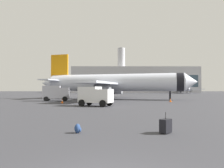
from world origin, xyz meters
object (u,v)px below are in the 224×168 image
service_truck (56,93)px  airplane_at_gate (113,83)px  airplane_taxiing (184,89)px  rolling_suitcase (166,126)px  safety_cone_near (62,101)px  traveller_backpack (78,129)px  cargo_van (95,95)px  safety_cone_mid (170,100)px

service_truck → airplane_at_gate: bearing=31.9°
airplane_taxiing → rolling_suitcase: (-35.65, -99.99, -1.94)m
airplane_taxiing → safety_cone_near: airplane_taxiing is taller
service_truck → traveller_backpack: service_truck is taller
airplane_taxiing → safety_cone_near: size_ratio=34.93×
airplane_taxiing → cargo_van: airplane_taxiing is taller
airplane_at_gate → traveller_backpack: size_ratio=73.43×
service_truck → safety_cone_mid: size_ratio=7.65×
cargo_van → traveller_backpack: cargo_van is taller
safety_cone_mid → rolling_suitcase: (-7.75, -26.29, 0.06)m
cargo_van → airplane_taxiing: bearing=63.9°
rolling_suitcase → traveller_backpack: rolling_suitcase is taller
airplane_at_gate → airplane_taxiing: (37.87, 63.75, -1.33)m
cargo_van → safety_cone_mid: (12.63, 8.87, -1.12)m
airplane_at_gate → airplane_taxiing: bearing=59.3°
cargo_van → safety_cone_mid: bearing=35.1°
airplane_taxiing → rolling_suitcase: 106.17m
airplane_taxiing → service_truck: (-48.85, -70.59, -0.72)m
safety_cone_near → rolling_suitcase: rolling_suitcase is taller
airplane_taxiing → cargo_van: size_ratio=4.71×
service_truck → safety_cone_mid: (20.94, -3.12, -1.28)m
safety_cone_near → safety_cone_mid: bearing=9.1°
airplane_at_gate → safety_cone_mid: airplane_at_gate is taller
safety_cone_near → traveller_backpack: safety_cone_near is taller
safety_cone_near → rolling_suitcase: bearing=-65.5°
airplane_at_gate → cargo_van: (-2.66, -18.83, -2.21)m
airplane_taxiing → traveller_backpack: bearing=-111.9°
cargo_van → safety_cone_near: cargo_van is taller
service_truck → cargo_van: (8.31, -11.98, -0.16)m
airplane_at_gate → safety_cone_near: size_ratio=54.13×
airplane_taxiing → traveller_backpack: size_ratio=47.38×
airplane_taxiing → rolling_suitcase: size_ratio=20.68×
airplane_at_gate → cargo_van: size_ratio=7.29×
traveller_backpack → service_truck: bearing=106.4°
safety_cone_mid → traveller_backpack: bearing=-115.2°
rolling_suitcase → traveller_backpack: size_ratio=2.29×
airplane_taxiing → safety_cone_mid: bearing=-110.7°
airplane_taxiing → cargo_van: 91.99m
airplane_at_gate → safety_cone_mid: 14.48m
service_truck → safety_cone_near: service_truck is taller
airplane_at_gate → traveller_backpack: 36.36m
airplane_taxiing → safety_cone_near: 89.54m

